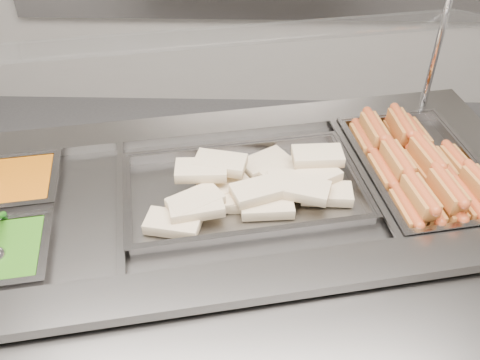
{
  "coord_description": "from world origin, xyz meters",
  "views": [
    {
      "loc": [
        -0.06,
        -0.69,
        1.91
      ],
      "look_at": [
        -0.09,
        0.52,
        0.92
      ],
      "focal_mm": 40.0,
      "sensor_mm": 36.0,
      "label": 1
    }
  ],
  "objects_px": {
    "steam_counter": "(226,286)",
    "pan_hotdogs": "(419,175)",
    "pan_wraps": "(243,192)",
    "sneeze_guard": "(209,41)"
  },
  "relations": [
    {
      "from": "pan_hotdogs",
      "to": "pan_wraps",
      "type": "relative_size",
      "value": 0.81
    },
    {
      "from": "sneeze_guard",
      "to": "pan_hotdogs",
      "type": "height_order",
      "value": "sneeze_guard"
    },
    {
      "from": "steam_counter",
      "to": "sneeze_guard",
      "type": "height_order",
      "value": "sneeze_guard"
    },
    {
      "from": "sneeze_guard",
      "to": "pan_hotdogs",
      "type": "distance_m",
      "value": 0.77
    },
    {
      "from": "steam_counter",
      "to": "pan_hotdogs",
      "type": "relative_size",
      "value": 3.31
    },
    {
      "from": "steam_counter",
      "to": "sneeze_guard",
      "type": "relative_size",
      "value": 1.2
    },
    {
      "from": "sneeze_guard",
      "to": "pan_wraps",
      "type": "xyz_separation_m",
      "value": [
        0.1,
        -0.2,
        -0.39
      ]
    },
    {
      "from": "steam_counter",
      "to": "pan_wraps",
      "type": "xyz_separation_m",
      "value": [
        0.06,
        0.01,
        0.42
      ]
    },
    {
      "from": "pan_wraps",
      "to": "sneeze_guard",
      "type": "bearing_deg",
      "value": 117.05
    },
    {
      "from": "steam_counter",
      "to": "pan_hotdogs",
      "type": "height_order",
      "value": "pan_hotdogs"
    }
  ]
}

